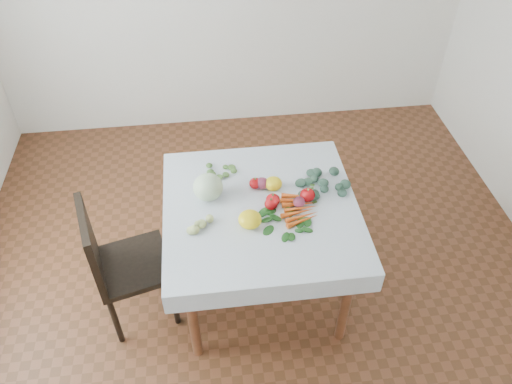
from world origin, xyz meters
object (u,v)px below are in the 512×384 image
Objects in this scene: table at (261,219)px; cabbage at (208,187)px; chair at (116,260)px; carrot_bunch at (299,208)px; heirloom_back at (273,184)px.

table is 5.70× the size of cabbage.
chair reaches higher than cabbage.
carrot_bunch is at bearing 2.84° from chair.
cabbage is at bearing 157.74° from table.
chair reaches higher than carrot_bunch.
carrot_bunch is at bearing -59.36° from heirloom_back.
chair is at bearing -164.93° from heirloom_back.
chair is 3.33× the size of carrot_bunch.
table is 1.08× the size of chair.
carrot_bunch is (0.22, -0.05, 0.12)m from table.
heirloom_back is at bearing 15.07° from chair.
chair is at bearing -158.18° from cabbage.
carrot_bunch is (1.08, 0.05, 0.24)m from chair.
cabbage is at bearing 21.82° from chair.
carrot_bunch reaches higher than table.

